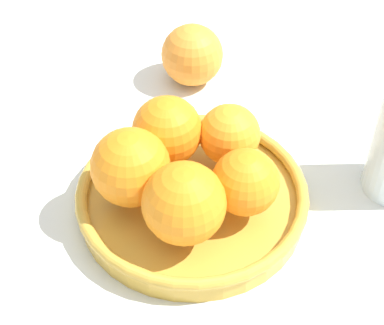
{
  "coord_description": "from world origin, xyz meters",
  "views": [
    {
      "loc": [
        0.4,
        0.24,
        0.53
      ],
      "look_at": [
        0.0,
        0.0,
        0.07
      ],
      "focal_mm": 60.0,
      "sensor_mm": 36.0,
      "label": 1
    }
  ],
  "objects": [
    {
      "name": "fruit_bowl",
      "position": [
        0.0,
        0.0,
        0.02
      ],
      "size": [
        0.25,
        0.25,
        0.03
      ],
      "color": "gold",
      "rests_on": "ground_plane"
    },
    {
      "name": "ground_plane",
      "position": [
        0.0,
        0.0,
        0.0
      ],
      "size": [
        4.0,
        4.0,
        0.0
      ],
      "primitive_type": "plane",
      "color": "silver"
    },
    {
      "name": "orange_pile",
      "position": [
        0.01,
        -0.01,
        0.07
      ],
      "size": [
        0.19,
        0.18,
        0.08
      ],
      "color": "orange",
      "rests_on": "fruit_bowl"
    },
    {
      "name": "stray_orange",
      "position": [
        -0.2,
        -0.12,
        0.04
      ],
      "size": [
        0.08,
        0.08,
        0.08
      ],
      "primitive_type": "sphere",
      "color": "orange",
      "rests_on": "ground_plane"
    }
  ]
}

